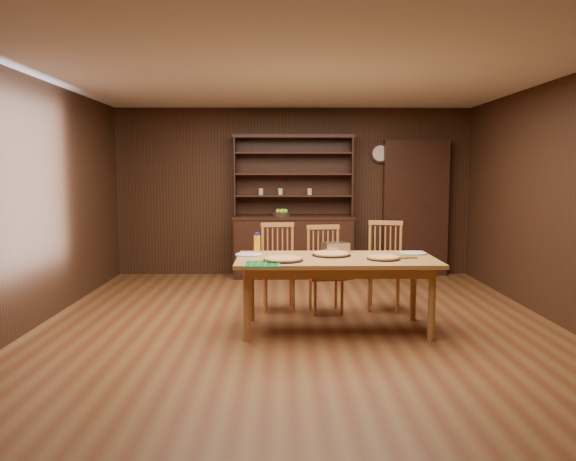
{
  "coord_description": "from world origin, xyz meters",
  "views": [
    {
      "loc": [
        -0.17,
        -5.8,
        1.62
      ],
      "look_at": [
        -0.11,
        0.4,
        0.97
      ],
      "focal_mm": 35.0,
      "sensor_mm": 36.0,
      "label": 1
    }
  ],
  "objects_px": {
    "dining_table": "(336,265)",
    "chair_right": "(385,262)",
    "chair_left": "(278,264)",
    "china_hutch": "(293,238)",
    "chair_center": "(325,266)",
    "juice_bottle": "(257,244)"
  },
  "relations": [
    {
      "from": "china_hutch",
      "to": "chair_right",
      "type": "relative_size",
      "value": 2.1
    },
    {
      "from": "chair_right",
      "to": "chair_left",
      "type": "bearing_deg",
      "value": -166.47
    },
    {
      "from": "china_hutch",
      "to": "chair_center",
      "type": "bearing_deg",
      "value": -81.44
    },
    {
      "from": "chair_right",
      "to": "dining_table",
      "type": "bearing_deg",
      "value": -112.44
    },
    {
      "from": "china_hutch",
      "to": "dining_table",
      "type": "relative_size",
      "value": 1.08
    },
    {
      "from": "dining_table",
      "to": "chair_left",
      "type": "relative_size",
      "value": 1.98
    },
    {
      "from": "chair_center",
      "to": "juice_bottle",
      "type": "distance_m",
      "value": 0.96
    },
    {
      "from": "chair_left",
      "to": "chair_right",
      "type": "xyz_separation_m",
      "value": [
        1.26,
        0.01,
        0.01
      ]
    },
    {
      "from": "china_hutch",
      "to": "chair_center",
      "type": "height_order",
      "value": "china_hutch"
    },
    {
      "from": "dining_table",
      "to": "chair_right",
      "type": "distance_m",
      "value": 1.15
    },
    {
      "from": "dining_table",
      "to": "china_hutch",
      "type": "bearing_deg",
      "value": 97.25
    },
    {
      "from": "chair_center",
      "to": "chair_right",
      "type": "xyz_separation_m",
      "value": [
        0.72,
        0.12,
        0.02
      ]
    },
    {
      "from": "china_hutch",
      "to": "chair_right",
      "type": "distance_m",
      "value": 2.26
    },
    {
      "from": "chair_left",
      "to": "china_hutch",
      "type": "bearing_deg",
      "value": 78.78
    },
    {
      "from": "chair_center",
      "to": "chair_right",
      "type": "relative_size",
      "value": 0.96
    },
    {
      "from": "chair_right",
      "to": "china_hutch",
      "type": "bearing_deg",
      "value": 130.68
    },
    {
      "from": "juice_bottle",
      "to": "china_hutch",
      "type": "bearing_deg",
      "value": 80.37
    },
    {
      "from": "chair_left",
      "to": "juice_bottle",
      "type": "relative_size",
      "value": 4.62
    },
    {
      "from": "chair_center",
      "to": "juice_bottle",
      "type": "xyz_separation_m",
      "value": [
        -0.76,
        -0.48,
        0.32
      ]
    },
    {
      "from": "dining_table",
      "to": "chair_left",
      "type": "distance_m",
      "value": 1.1
    },
    {
      "from": "china_hutch",
      "to": "chair_left",
      "type": "relative_size",
      "value": 2.15
    },
    {
      "from": "chair_left",
      "to": "chair_right",
      "type": "bearing_deg",
      "value": -4.71
    }
  ]
}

